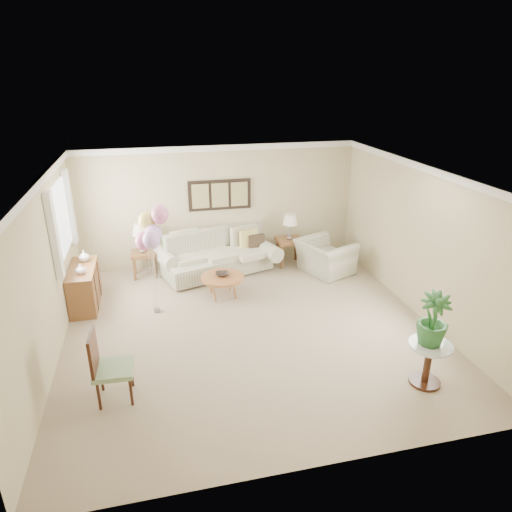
# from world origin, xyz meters

# --- Properties ---
(ground_plane) EXTENTS (6.00, 6.00, 0.00)m
(ground_plane) POSITION_xyz_m (0.00, 0.00, 0.00)
(ground_plane) COLOR tan
(room_shell) EXTENTS (6.04, 6.04, 2.60)m
(room_shell) POSITION_xyz_m (-0.11, 0.09, 1.63)
(room_shell) COLOR #BDAD88
(room_shell) RESTS_ON ground
(wall_art_triptych) EXTENTS (1.35, 0.06, 0.65)m
(wall_art_triptych) POSITION_xyz_m (0.00, 2.96, 1.55)
(wall_art_triptych) COLOR black
(wall_art_triptych) RESTS_ON ground
(sofa) EXTENTS (2.72, 1.55, 0.91)m
(sofa) POSITION_xyz_m (-0.18, 2.42, 0.36)
(sofa) COLOR beige
(sofa) RESTS_ON ground
(end_table_left) EXTENTS (0.50, 0.45, 0.54)m
(end_table_left) POSITION_xyz_m (-1.70, 2.57, 0.46)
(end_table_left) COLOR brown
(end_table_left) RESTS_ON ground
(end_table_right) EXTENTS (0.55, 0.50, 0.60)m
(end_table_right) POSITION_xyz_m (1.44, 2.49, 0.50)
(end_table_right) COLOR brown
(end_table_right) RESTS_ON ground
(lamp_left) EXTENTS (0.35, 0.35, 0.62)m
(lamp_left) POSITION_xyz_m (-1.70, 2.57, 1.01)
(lamp_left) COLOR gray
(lamp_left) RESTS_ON end_table_left
(lamp_right) EXTENTS (0.32, 0.32, 0.56)m
(lamp_right) POSITION_xyz_m (1.44, 2.49, 1.02)
(lamp_right) COLOR gray
(lamp_right) RESTS_ON end_table_right
(coffee_table) EXTENTS (0.82, 0.82, 0.41)m
(coffee_table) POSITION_xyz_m (-0.25, 1.28, 0.38)
(coffee_table) COLOR #A96F38
(coffee_table) RESTS_ON ground
(decor_bowl) EXTENTS (0.29, 0.29, 0.06)m
(decor_bowl) POSITION_xyz_m (-0.25, 1.30, 0.44)
(decor_bowl) COLOR black
(decor_bowl) RESTS_ON coffee_table
(armchair) EXTENTS (1.27, 1.35, 0.70)m
(armchair) POSITION_xyz_m (2.05, 1.90, 0.35)
(armchair) COLOR beige
(armchair) RESTS_ON ground
(side_table) EXTENTS (0.58, 0.58, 0.63)m
(side_table) POSITION_xyz_m (2.03, -1.97, 0.47)
(side_table) COLOR silver
(side_table) RESTS_ON ground
(potted_plant) EXTENTS (0.50, 0.50, 0.74)m
(potted_plant) POSITION_xyz_m (2.02, -1.95, 1.00)
(potted_plant) COLOR #255527
(potted_plant) RESTS_ON side_table
(accent_chair) EXTENTS (0.51, 0.51, 1.01)m
(accent_chair) POSITION_xyz_m (-2.17, -1.31, 0.52)
(accent_chair) COLOR #86A478
(accent_chair) RESTS_ON ground
(credenza) EXTENTS (0.46, 1.20, 0.74)m
(credenza) POSITION_xyz_m (-2.76, 1.50, 0.37)
(credenza) COLOR brown
(credenza) RESTS_ON ground
(vase_white) EXTENTS (0.17, 0.17, 0.17)m
(vase_white) POSITION_xyz_m (-2.74, 1.25, 0.83)
(vase_white) COLOR silver
(vase_white) RESTS_ON credenza
(vase_sage) EXTENTS (0.26, 0.26, 0.21)m
(vase_sage) POSITION_xyz_m (-2.74, 1.83, 0.84)
(vase_sage) COLOR beige
(vase_sage) RESTS_ON credenza
(balloon_cluster) EXTENTS (0.59, 0.60, 1.96)m
(balloon_cluster) POSITION_xyz_m (-1.49, 0.93, 1.54)
(balloon_cluster) COLOR gray
(balloon_cluster) RESTS_ON ground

